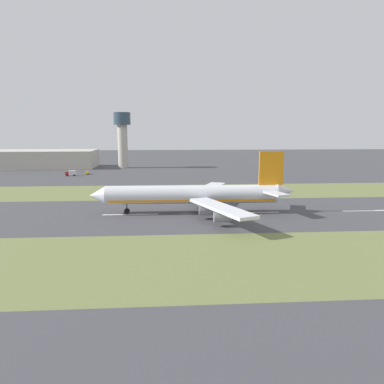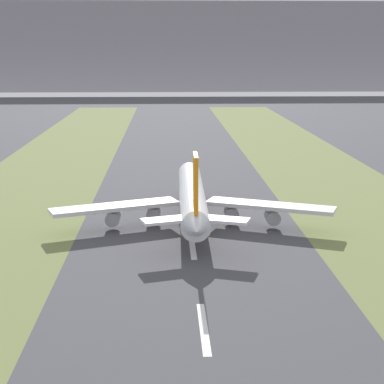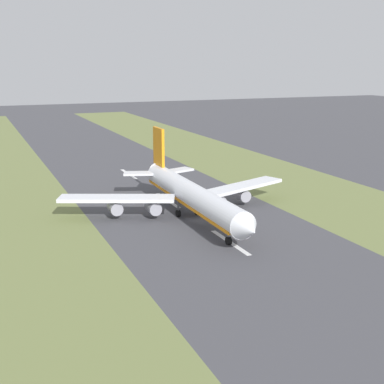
# 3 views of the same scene
# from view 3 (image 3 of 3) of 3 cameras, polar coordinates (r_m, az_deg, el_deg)

# --- Properties ---
(ground_plane) EXTENTS (800.00, 800.00, 0.00)m
(ground_plane) POSITION_cam_3_polar(r_m,az_deg,el_deg) (133.88, 0.65, -3.08)
(ground_plane) COLOR #424247
(grass_median_west) EXTENTS (40.00, 600.00, 0.01)m
(grass_median_west) POSITION_cam_3_polar(r_m,az_deg,el_deg) (156.62, 15.95, -1.13)
(grass_median_west) COLOR olive
(grass_median_west) RESTS_ON ground
(grass_median_east) EXTENTS (40.00, 600.00, 0.01)m
(grass_median_east) POSITION_cam_3_polar(r_m,az_deg,el_deg) (123.96, -18.90, -5.24)
(grass_median_east) COLOR olive
(grass_median_east) RESTS_ON ground
(centreline_dash_near) EXTENTS (1.20, 18.00, 0.01)m
(centreline_dash_near) POSITION_cam_3_polar(r_m,az_deg,el_deg) (190.81, -6.77, 1.91)
(centreline_dash_near) COLOR silver
(centreline_dash_near) RESTS_ON ground
(centreline_dash_mid) EXTENTS (1.20, 18.00, 0.01)m
(centreline_dash_mid) POSITION_cam_3_polar(r_m,az_deg,el_deg) (153.70, -2.62, -0.88)
(centreline_dash_mid) COLOR silver
(centreline_dash_mid) RESTS_ON ground
(centreline_dash_far) EXTENTS (1.20, 18.00, 0.01)m
(centreline_dash_far) POSITION_cam_3_polar(r_m,az_deg,el_deg) (118.50, 4.09, -5.37)
(centreline_dash_far) COLOR silver
(centreline_dash_far) RESTS_ON ground
(airplane_main_jet) EXTENTS (64.13, 67.07, 20.20)m
(airplane_main_jet) POSITION_cam_3_polar(r_m,az_deg,el_deg) (135.61, -0.30, -0.23)
(airplane_main_jet) COLOR silver
(airplane_main_jet) RESTS_ON ground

